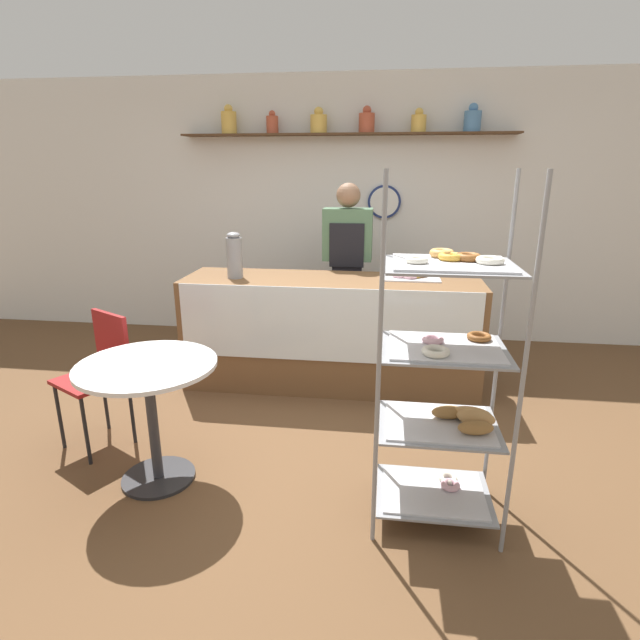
% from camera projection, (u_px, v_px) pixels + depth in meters
% --- Properties ---
extents(ground_plane, '(14.00, 14.00, 0.00)m').
position_uv_depth(ground_plane, '(312.00, 449.00, 3.33)').
color(ground_plane, brown).
extents(back_wall, '(10.00, 0.30, 2.70)m').
position_uv_depth(back_wall, '(346.00, 210.00, 5.27)').
color(back_wall, white).
rests_on(back_wall, ground_plane).
extents(display_counter, '(2.44, 0.68, 0.93)m').
position_uv_depth(display_counter, '(331.00, 332.00, 4.22)').
color(display_counter, brown).
rests_on(display_counter, ground_plane).
extents(pastry_rack, '(0.65, 0.51, 1.80)m').
position_uv_depth(pastry_rack, '(446.00, 381.00, 2.49)').
color(pastry_rack, gray).
rests_on(pastry_rack, ground_plane).
extents(person_worker, '(0.44, 0.23, 1.67)m').
position_uv_depth(person_worker, '(347.00, 267.00, 4.61)').
color(person_worker, '#282833').
rests_on(person_worker, ground_plane).
extents(cafe_table, '(0.78, 0.78, 0.75)m').
position_uv_depth(cafe_table, '(150.00, 393.00, 2.85)').
color(cafe_table, '#262628').
rests_on(cafe_table, ground_plane).
extents(cafe_chair, '(0.52, 0.52, 0.89)m').
position_uv_depth(cafe_chair, '(102.00, 365.00, 3.28)').
color(cafe_chair, black).
rests_on(cafe_chair, ground_plane).
extents(coffee_carafe, '(0.13, 0.13, 0.37)m').
position_uv_depth(coffee_carafe, '(234.00, 256.00, 4.07)').
color(coffee_carafe, gray).
rests_on(coffee_carafe, display_counter).
extents(donut_tray_counter, '(0.46, 0.28, 0.05)m').
position_uv_depth(donut_tray_counter, '(410.00, 276.00, 4.08)').
color(donut_tray_counter, silver).
rests_on(donut_tray_counter, display_counter).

